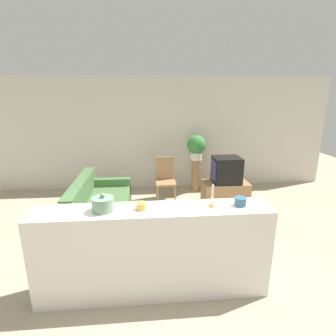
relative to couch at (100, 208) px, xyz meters
name	(u,v)px	position (x,y,z in m)	size (l,w,h in m)	color
ground_plane	(153,274)	(0.92, -1.57, -0.27)	(14.00, 14.00, 0.00)	tan
wall_back	(148,134)	(0.92, 1.86, 1.08)	(9.00, 0.06, 2.70)	beige
couch	(100,208)	(0.00, 0.00, 0.00)	(0.93, 1.83, 0.80)	#476B3D
tv_stand	(225,192)	(2.55, 0.66, -0.04)	(0.95, 0.53, 0.47)	#9E754C
television	(226,170)	(2.55, 0.66, 0.47)	(0.57, 0.50, 0.55)	black
wooden_chair	(165,177)	(1.29, 1.03, 0.23)	(0.44, 0.44, 0.94)	#9E754C
plant_stand	(196,175)	(2.05, 1.45, 0.11)	(0.20, 0.20, 0.77)	#9E754C
potted_plant	(196,146)	(2.05, 1.45, 0.83)	(0.44, 0.44, 0.58)	white
foreground_counter	(153,252)	(0.92, -1.87, 0.26)	(2.64, 0.44, 1.07)	white
decorative_bowl	(103,204)	(0.39, -1.87, 0.87)	(0.24, 0.24, 0.20)	gray
candle_jar	(141,206)	(0.80, -1.87, 0.83)	(0.12, 0.12, 0.07)	gold
candlestick	(212,200)	(1.58, -1.87, 0.88)	(0.07, 0.07, 0.25)	#B7933D
coffee_tin	(240,202)	(1.90, -1.87, 0.85)	(0.13, 0.13, 0.10)	#335B75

